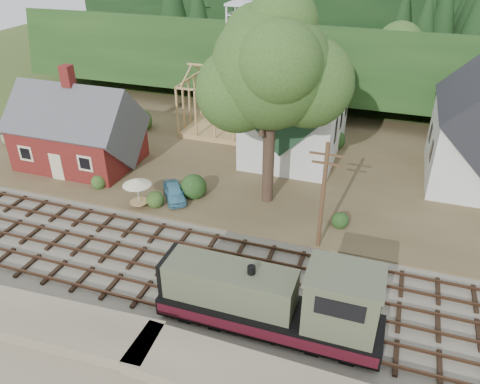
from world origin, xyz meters
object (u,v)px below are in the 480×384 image
(locomotive, at_px, (277,302))
(car_blue, at_px, (174,192))
(car_red, at_px, (479,181))
(patio_set, at_px, (137,183))
(car_green, at_px, (18,141))

(locomotive, relative_size, car_blue, 3.28)
(locomotive, distance_m, car_red, 23.74)
(locomotive, xyz_separation_m, patio_set, (-13.35, 8.75, 0.26))
(car_blue, bearing_deg, car_green, 132.18)
(car_green, bearing_deg, car_blue, -85.05)
(car_blue, relative_size, patio_set, 1.49)
(car_red, height_order, patio_set, patio_set)
(car_blue, bearing_deg, car_red, -12.52)
(car_blue, distance_m, car_red, 25.21)
(locomotive, bearing_deg, patio_set, 146.75)
(car_red, relative_size, patio_set, 1.96)
(patio_set, bearing_deg, locomotive, -33.25)
(locomotive, xyz_separation_m, car_green, (-30.22, 14.91, -1.16))
(patio_set, bearing_deg, car_green, 159.96)
(car_green, relative_size, patio_set, 1.64)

